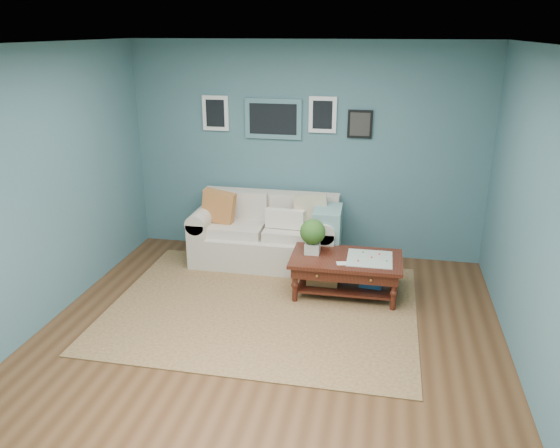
# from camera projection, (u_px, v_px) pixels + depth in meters

# --- Properties ---
(room_shell) EXTENTS (5.00, 5.02, 2.70)m
(room_shell) POSITION_uv_depth(u_px,v_px,m) (261.00, 210.00, 4.64)
(room_shell) COLOR brown
(room_shell) RESTS_ON ground
(area_rug) EXTENTS (3.22, 2.57, 0.01)m
(area_rug) POSITION_uv_depth(u_px,v_px,m) (263.00, 307.00, 5.84)
(area_rug) COLOR brown
(area_rug) RESTS_ON ground
(loveseat) EXTENTS (1.85, 0.84, 0.95)m
(loveseat) POSITION_uv_depth(u_px,v_px,m) (273.00, 234.00, 6.84)
(loveseat) COLOR beige
(loveseat) RESTS_ON ground
(coffee_table) EXTENTS (1.22, 0.72, 0.85)m
(coffee_table) POSITION_uv_depth(u_px,v_px,m) (340.00, 263.00, 6.02)
(coffee_table) COLOR #340F0D
(coffee_table) RESTS_ON ground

